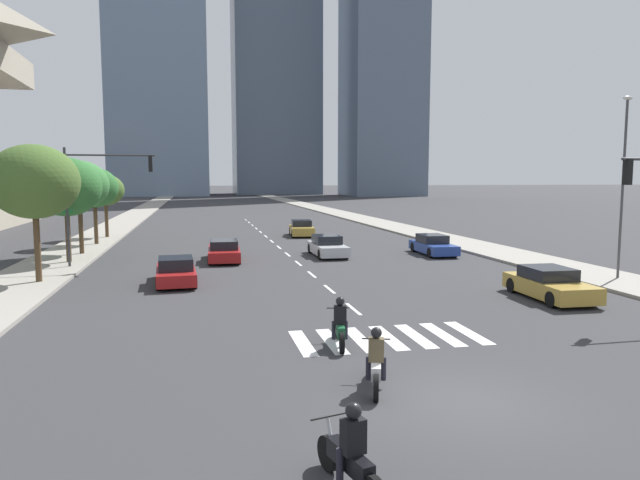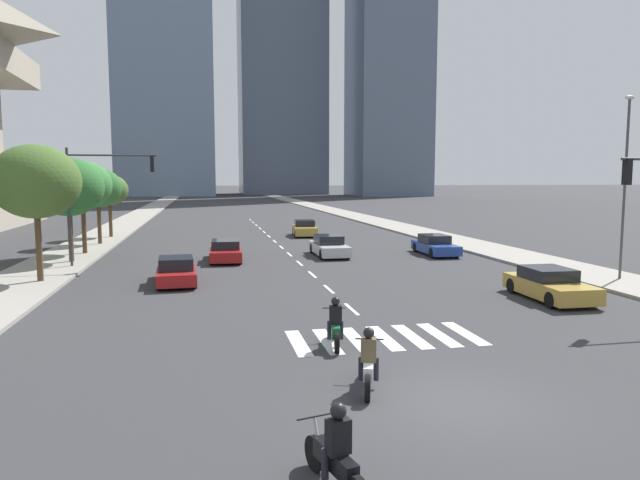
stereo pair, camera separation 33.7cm
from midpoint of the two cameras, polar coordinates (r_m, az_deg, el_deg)
ground_plane at (r=13.43m, az=14.35°, el=-15.50°), size 800.00×800.00×0.00m
sidewalk_east at (r=45.77m, az=13.57°, el=-0.09°), size 4.00×260.00×0.15m
sidewalk_west at (r=42.29m, az=-22.65°, el=-0.89°), size 4.00×260.00×0.15m
crosswalk_near at (r=18.04m, az=6.98°, el=-9.69°), size 5.85×2.79×0.01m
lane_divider_center at (r=45.06m, az=-4.35°, el=-0.12°), size 0.14×50.00×0.01m
motorcycle_lead at (r=9.54m, az=2.67°, el=-20.85°), size 0.83×2.05×1.49m
motorcycle_trailing at (r=13.72m, az=5.60°, el=-12.27°), size 0.96×2.13×1.49m
motorcycle_third at (r=16.96m, az=2.12°, el=-8.64°), size 0.71×2.12×1.49m
sedan_blue_0 at (r=37.80m, az=11.70°, el=-0.54°), size 1.95×4.62×1.28m
sedan_red_1 at (r=34.70m, az=-9.15°, el=-1.09°), size 2.00×4.85×1.27m
sedan_gold_2 at (r=49.09m, az=-1.35°, el=1.13°), size 2.28×4.45×1.35m
sedan_gold_3 at (r=25.21m, az=22.34°, el=-4.18°), size 2.07×4.48×1.29m
sedan_silver_4 at (r=36.39m, az=1.19°, el=-0.65°), size 1.86×4.60×1.31m
sedan_red_5 at (r=27.65m, az=-13.86°, el=-3.05°), size 1.97×4.51×1.26m
traffic_signal_far at (r=33.46m, az=-20.82°, el=5.14°), size 4.97×0.28×6.44m
street_lamp_east at (r=30.64m, az=28.52°, el=5.70°), size 0.50×0.24×8.62m
street_tree_nearest at (r=29.35m, az=-26.29°, el=5.24°), size 4.01×4.01×6.34m
street_tree_second at (r=35.66m, az=-23.63°, el=4.88°), size 3.94×3.94×5.98m
street_tree_third at (r=39.36m, az=-22.48°, el=5.07°), size 3.67×3.67×5.92m
street_tree_fourth at (r=44.77m, az=-21.14°, el=4.89°), size 3.40×3.40×5.56m
street_tree_fifth at (r=49.84m, az=-20.15°, el=4.70°), size 2.99×2.99×5.12m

